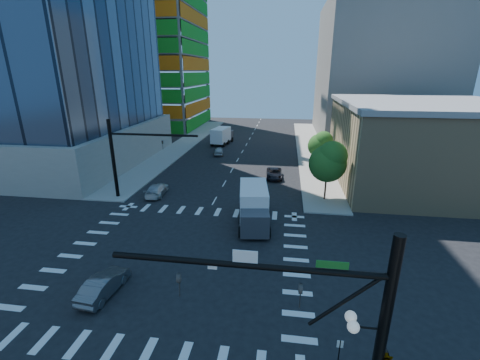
# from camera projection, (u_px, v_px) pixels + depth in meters

# --- Properties ---
(ground) EXTENTS (160.00, 160.00, 0.00)m
(ground) POSITION_uv_depth(u_px,v_px,m) (182.00, 258.00, 25.51)
(ground) COLOR black
(ground) RESTS_ON ground
(road_markings) EXTENTS (20.00, 20.00, 0.01)m
(road_markings) POSITION_uv_depth(u_px,v_px,m) (182.00, 258.00, 25.51)
(road_markings) COLOR silver
(road_markings) RESTS_ON ground
(sidewalk_ne) EXTENTS (5.00, 60.00, 0.15)m
(sidewalk_ne) POSITION_uv_depth(u_px,v_px,m) (310.00, 148.00, 61.29)
(sidewalk_ne) COLOR gray
(sidewalk_ne) RESTS_ON ground
(sidewalk_nw) EXTENTS (5.00, 60.00, 0.15)m
(sidewalk_nw) POSITION_uv_depth(u_px,v_px,m) (184.00, 144.00, 64.63)
(sidewalk_nw) COLOR gray
(sidewalk_nw) RESTS_ON ground
(construction_building) EXTENTS (25.16, 34.50, 70.60)m
(construction_building) POSITION_uv_depth(u_px,v_px,m) (147.00, 26.00, 79.25)
(construction_building) COLOR gray
(construction_building) RESTS_ON ground
(commercial_building) EXTENTS (20.50, 22.50, 10.60)m
(commercial_building) POSITION_uv_depth(u_px,v_px,m) (421.00, 143.00, 41.06)
(commercial_building) COLOR tan
(commercial_building) RESTS_ON ground
(bg_building_ne) EXTENTS (24.00, 30.00, 28.00)m
(bg_building_ne) POSITION_uv_depth(u_px,v_px,m) (379.00, 71.00, 68.91)
(bg_building_ne) COLOR slate
(bg_building_ne) RESTS_ON ground
(signal_mast_se) EXTENTS (10.51, 2.48, 9.00)m
(signal_mast_se) POSITION_uv_depth(u_px,v_px,m) (356.00, 334.00, 11.70)
(signal_mast_se) COLOR black
(signal_mast_se) RESTS_ON sidewalk_se
(signal_mast_nw) EXTENTS (10.20, 0.40, 9.00)m
(signal_mast_nw) POSITION_uv_depth(u_px,v_px,m) (125.00, 152.00, 35.85)
(signal_mast_nw) COLOR black
(signal_mast_nw) RESTS_ON sidewalk_nw
(tree_south) EXTENTS (4.16, 4.16, 6.82)m
(tree_south) POSITION_uv_depth(u_px,v_px,m) (329.00, 161.00, 35.33)
(tree_south) COLOR #382316
(tree_south) RESTS_ON sidewalk_ne
(tree_north) EXTENTS (3.54, 3.52, 5.78)m
(tree_north) POSITION_uv_depth(u_px,v_px,m) (321.00, 144.00, 46.76)
(tree_north) COLOR #382316
(tree_north) RESTS_ON sidewalk_ne
(no_parking_sign) EXTENTS (0.30, 0.06, 2.20)m
(no_parking_sign) POSITION_uv_depth(u_px,v_px,m) (339.00, 354.00, 15.20)
(no_parking_sign) COLOR black
(no_parking_sign) RESTS_ON ground
(car_nb_far) EXTENTS (2.41, 4.71, 1.28)m
(car_nb_far) POSITION_uv_depth(u_px,v_px,m) (274.00, 173.00, 44.42)
(car_nb_far) COLOR black
(car_nb_far) RESTS_ON ground
(car_sb_near) EXTENTS (2.29, 4.82, 1.36)m
(car_sb_near) POSITION_uv_depth(u_px,v_px,m) (157.00, 189.00, 38.32)
(car_sb_near) COLOR silver
(car_sb_near) RESTS_ON ground
(car_sb_mid) EXTENTS (2.30, 4.26, 1.38)m
(car_sb_mid) POSITION_uv_depth(u_px,v_px,m) (219.00, 151.00, 56.80)
(car_sb_mid) COLOR #A6A9AD
(car_sb_mid) RESTS_ON ground
(car_sb_cross) EXTENTS (1.84, 4.35, 1.39)m
(car_sb_cross) POSITION_uv_depth(u_px,v_px,m) (104.00, 285.00, 21.22)
(car_sb_cross) COLOR #525357
(car_sb_cross) RESTS_ON ground
(box_truck_near) EXTENTS (3.71, 7.03, 3.52)m
(box_truck_near) POSITION_uv_depth(u_px,v_px,m) (254.00, 210.00, 30.60)
(box_truck_near) COLOR black
(box_truck_near) RESTS_ON ground
(box_truck_far) EXTENTS (3.67, 6.75, 3.37)m
(box_truck_far) POSITION_uv_depth(u_px,v_px,m) (223.00, 137.00, 64.98)
(box_truck_far) COLOR black
(box_truck_far) RESTS_ON ground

